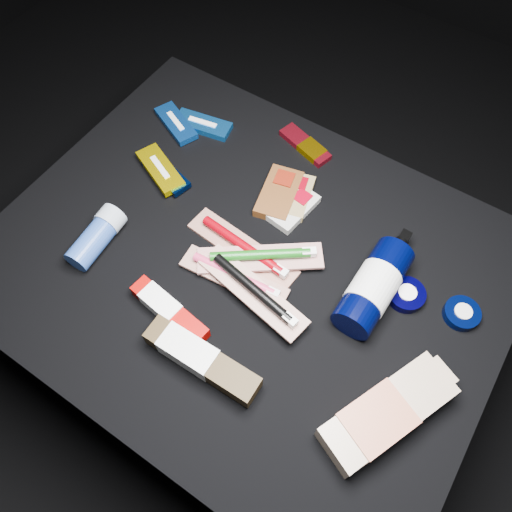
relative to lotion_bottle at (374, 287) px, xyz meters
The scene contains 21 objects.
ground 0.50m from the lotion_bottle, 164.52° to the right, with size 3.00×3.00×0.00m, color black.
cloth_table 0.34m from the lotion_bottle, 164.52° to the right, with size 0.98×0.78×0.40m, color black.
luna_bar_0 0.54m from the lotion_bottle, 161.41° to the left, with size 0.14×0.07×0.02m.
luna_bar_1 0.59m from the lotion_bottle, 166.04° to the left, with size 0.13×0.09×0.02m.
luna_bar_2 0.49m from the lotion_bottle, behind, with size 0.12×0.07×0.02m.
luna_bar_3 0.51m from the lotion_bottle, behind, with size 0.14×0.10×0.02m.
clif_bar_0 0.29m from the lotion_bottle, 158.25° to the left, with size 0.10×0.14×0.02m.
clif_bar_1 0.24m from the lotion_bottle, 157.43° to the left, with size 0.07×0.12×0.02m.
clif_bar_2 0.27m from the lotion_bottle, 152.85° to the left, with size 0.09×0.12×0.02m.
power_bar 0.38m from the lotion_bottle, 138.69° to the left, with size 0.14×0.07×0.02m.
lotion_bottle is the anchor object (origin of this frame).
cream_tin_upper 0.17m from the lotion_bottle, 19.50° to the left, with size 0.07×0.07×0.02m.
cream_tin_lower 0.07m from the lotion_bottle, 31.24° to the left, with size 0.07×0.07×0.02m.
bodywash_bottle 0.22m from the lotion_bottle, 57.94° to the right, with size 0.17×0.25×0.05m.
deodorant_stick 0.54m from the lotion_bottle, 159.08° to the right, with size 0.06×0.14×0.06m.
toothbrush_pack_0 0.26m from the lotion_bottle, 169.11° to the right, with size 0.25×0.08×0.03m.
toothbrush_pack_1 0.26m from the lotion_bottle, 153.95° to the right, with size 0.22×0.07×0.02m.
toothbrush_pack_2 0.21m from the lotion_bottle, 166.08° to the right, with size 0.23×0.19×0.03m.
toothbrush_pack_3 0.22m from the lotion_bottle, 145.45° to the right, with size 0.24×0.10×0.03m.
toothpaste_carton_red 0.38m from the lotion_bottle, 141.61° to the right, with size 0.17×0.06×0.03m.
toothpaste_carton_green 0.34m from the lotion_bottle, 124.68° to the right, with size 0.22×0.05×0.04m.
Camera 1 is at (0.27, -0.38, 1.25)m, focal length 35.00 mm.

